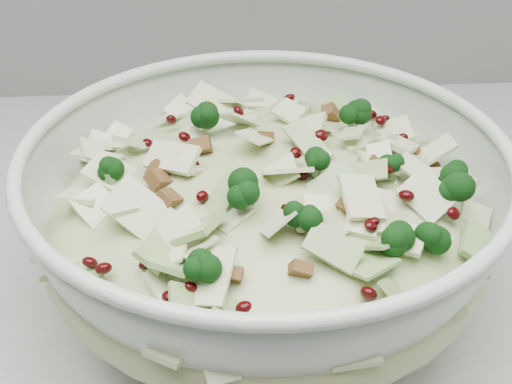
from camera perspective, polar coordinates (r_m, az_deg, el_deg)
mixing_bowl at (r=0.51m, az=0.74°, el=-2.60°), size 0.34×0.34×0.14m
salad at (r=0.50m, az=0.76°, el=-0.55°), size 0.41×0.41×0.14m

